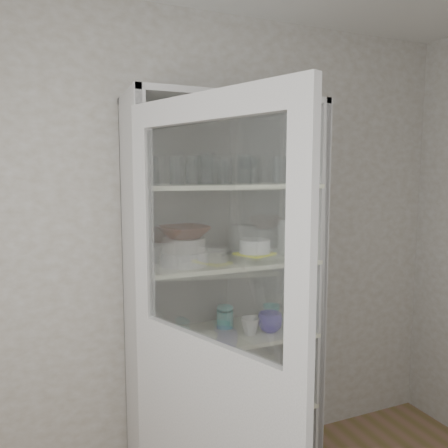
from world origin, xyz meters
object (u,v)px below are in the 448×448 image
object	(u,v)px
yellow_trivet	(255,254)
mug_blue	(270,322)
terracotta_bowl	(184,232)
mug_teal	(271,313)
teal_jar	(225,317)
plate_stack_front	(184,258)
goblet_1	(200,169)
cream_bowl	(184,245)
goblet_3	(250,168)
plate_stack_back	(149,252)
glass_platter	(255,257)
tin_box	(241,393)
cupboard_door	(209,397)
white_ramekin	(255,246)
measuring_cups	(187,341)
goblet_0	(148,167)
grey_bowl_stack	(291,237)
mug_white	(250,326)
pantry_cabinet	(220,314)
white_canister	(151,329)
cream_dish	(180,405)
goblet_2	(245,169)

from	to	relation	value
yellow_trivet	mug_blue	distance (m)	0.38
terracotta_bowl	mug_teal	distance (m)	0.78
teal_jar	plate_stack_front	bearing A→B (deg)	-156.59
goblet_1	cream_bowl	xyz separation A→B (m)	(-0.13, -0.12, -0.38)
goblet_3	plate_stack_back	bearing A→B (deg)	176.63
glass_platter	tin_box	bearing A→B (deg)	153.27
cupboard_door	terracotta_bowl	bearing A→B (deg)	148.89
white_ramekin	measuring_cups	bearing A→B (deg)	-172.21
goblet_0	glass_platter	bearing A→B (deg)	-16.70
mug_blue	cupboard_door	bearing A→B (deg)	-121.82
cupboard_door	glass_platter	world-z (taller)	cupboard_door
plate_stack_front	grey_bowl_stack	xyz separation A→B (m)	(0.65, 0.05, 0.07)
measuring_cups	goblet_1	bearing A→B (deg)	51.37
goblet_0	goblet_1	xyz separation A→B (m)	(0.26, -0.05, -0.01)
glass_platter	goblet_0	bearing A→B (deg)	163.30
glass_platter	yellow_trivet	bearing A→B (deg)	0.00
mug_teal	goblet_1	bearing A→B (deg)	-177.65
grey_bowl_stack	goblet_3	bearing A→B (deg)	155.77
yellow_trivet	mug_white	bearing A→B (deg)	-133.83
pantry_cabinet	mug_white	size ratio (longest dim) A/B	21.34
cream_bowl	measuring_cups	distance (m)	0.49
yellow_trivet	measuring_cups	size ratio (longest dim) A/B	1.77
pantry_cabinet	terracotta_bowl	xyz separation A→B (m)	(-0.24, -0.12, 0.49)
cream_bowl	terracotta_bowl	distance (m)	0.06
plate_stack_front	white_ramekin	world-z (taller)	white_ramekin
pantry_cabinet	glass_platter	xyz separation A→B (m)	(0.16, -0.10, 0.33)
glass_platter	yellow_trivet	size ratio (longest dim) A/B	2.10
goblet_3	plate_stack_back	xyz separation A→B (m)	(-0.57, 0.03, -0.44)
plate_stack_back	white_ramekin	xyz separation A→B (m)	(0.53, -0.17, 0.03)
cupboard_door	mug_blue	xyz separation A→B (m)	(0.56, 0.55, 0.04)
pantry_cabinet	white_canister	world-z (taller)	pantry_cabinet
goblet_3	measuring_cups	xyz separation A→B (m)	(-0.44, -0.19, -0.87)
cupboard_door	yellow_trivet	bearing A→B (deg)	118.38
terracotta_bowl	yellow_trivet	xyz separation A→B (m)	(0.40, 0.01, -0.14)
cupboard_door	goblet_1	distance (m)	1.14
white_ramekin	goblet_0	bearing A→B (deg)	163.30
plate_stack_front	cream_dish	world-z (taller)	plate_stack_front
plate_stack_back	mug_white	xyz separation A→B (m)	(0.49, -0.22, -0.40)
goblet_2	grey_bowl_stack	distance (m)	0.46
plate_stack_front	teal_jar	world-z (taller)	plate_stack_front
goblet_3	mug_teal	size ratio (longest dim) A/B	1.67
goblet_0	plate_stack_front	distance (m)	0.50
goblet_1	terracotta_bowl	size ratio (longest dim) A/B	0.65
goblet_1	mug_teal	size ratio (longest dim) A/B	1.61
cream_bowl	tin_box	size ratio (longest dim) A/B	1.00
plate_stack_back	goblet_0	bearing A→B (deg)	-78.11
goblet_2	mug_white	world-z (taller)	goblet_2
goblet_1	goblet_2	distance (m)	0.27
goblet_2	mug_white	xyz separation A→B (m)	(-0.05, -0.17, -0.83)
mug_teal	cream_dish	distance (m)	0.72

